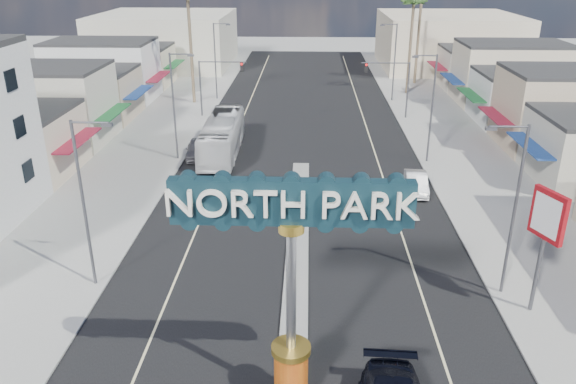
# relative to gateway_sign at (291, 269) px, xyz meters

# --- Properties ---
(ground) EXTENTS (160.00, 160.00, 0.00)m
(ground) POSITION_rel_gateway_sign_xyz_m (0.00, 28.02, -5.93)
(ground) COLOR gray
(ground) RESTS_ON ground
(road) EXTENTS (20.00, 120.00, 0.01)m
(road) POSITION_rel_gateway_sign_xyz_m (0.00, 28.02, -5.92)
(road) COLOR black
(road) RESTS_ON ground
(median_island) EXTENTS (1.30, 30.00, 0.16)m
(median_island) POSITION_rel_gateway_sign_xyz_m (0.00, 12.02, -5.85)
(median_island) COLOR gray
(median_island) RESTS_ON ground
(sidewalk_left) EXTENTS (8.00, 120.00, 0.12)m
(sidewalk_left) POSITION_rel_gateway_sign_xyz_m (-14.00, 28.02, -5.87)
(sidewalk_left) COLOR gray
(sidewalk_left) RESTS_ON ground
(sidewalk_right) EXTENTS (8.00, 120.00, 0.12)m
(sidewalk_right) POSITION_rel_gateway_sign_xyz_m (14.00, 28.02, -5.87)
(sidewalk_right) COLOR gray
(sidewalk_right) RESTS_ON ground
(storefront_row_left) EXTENTS (12.00, 42.00, 6.00)m
(storefront_row_left) POSITION_rel_gateway_sign_xyz_m (-24.00, 41.02, -2.93)
(storefront_row_left) COLOR beige
(storefront_row_left) RESTS_ON ground
(storefront_row_right) EXTENTS (12.00, 42.00, 6.00)m
(storefront_row_right) POSITION_rel_gateway_sign_xyz_m (24.00, 41.02, -2.93)
(storefront_row_right) COLOR #B7B29E
(storefront_row_right) RESTS_ON ground
(backdrop_far_left) EXTENTS (20.00, 20.00, 8.00)m
(backdrop_far_left) POSITION_rel_gateway_sign_xyz_m (-22.00, 73.02, -1.93)
(backdrop_far_left) COLOR #B7B29E
(backdrop_far_left) RESTS_ON ground
(backdrop_far_right) EXTENTS (20.00, 20.00, 8.00)m
(backdrop_far_right) POSITION_rel_gateway_sign_xyz_m (22.00, 73.02, -1.93)
(backdrop_far_right) COLOR beige
(backdrop_far_right) RESTS_ON ground
(gateway_sign) EXTENTS (8.20, 1.50, 9.15)m
(gateway_sign) POSITION_rel_gateway_sign_xyz_m (0.00, 0.00, 0.00)
(gateway_sign) COLOR red
(gateway_sign) RESTS_ON median_island
(traffic_signal_left) EXTENTS (5.09, 0.45, 6.00)m
(traffic_signal_left) POSITION_rel_gateway_sign_xyz_m (-9.18, 42.02, -1.65)
(traffic_signal_left) COLOR #47474C
(traffic_signal_left) RESTS_ON ground
(traffic_signal_right) EXTENTS (5.09, 0.45, 6.00)m
(traffic_signal_right) POSITION_rel_gateway_sign_xyz_m (9.18, 42.02, -1.65)
(traffic_signal_right) COLOR #47474C
(traffic_signal_right) RESTS_ON ground
(streetlight_l_near) EXTENTS (2.03, 0.22, 9.00)m
(streetlight_l_near) POSITION_rel_gateway_sign_xyz_m (-10.43, 8.02, -0.86)
(streetlight_l_near) COLOR #47474C
(streetlight_l_near) RESTS_ON ground
(streetlight_l_mid) EXTENTS (2.03, 0.22, 9.00)m
(streetlight_l_mid) POSITION_rel_gateway_sign_xyz_m (-10.43, 28.02, -0.86)
(streetlight_l_mid) COLOR #47474C
(streetlight_l_mid) RESTS_ON ground
(streetlight_l_far) EXTENTS (2.03, 0.22, 9.00)m
(streetlight_l_far) POSITION_rel_gateway_sign_xyz_m (-10.43, 50.02, -0.86)
(streetlight_l_far) COLOR #47474C
(streetlight_l_far) RESTS_ON ground
(streetlight_r_near) EXTENTS (2.03, 0.22, 9.00)m
(streetlight_r_near) POSITION_rel_gateway_sign_xyz_m (10.43, 8.02, -0.86)
(streetlight_r_near) COLOR #47474C
(streetlight_r_near) RESTS_ON ground
(streetlight_r_mid) EXTENTS (2.03, 0.22, 9.00)m
(streetlight_r_mid) POSITION_rel_gateway_sign_xyz_m (10.43, 28.02, -0.86)
(streetlight_r_mid) COLOR #47474C
(streetlight_r_mid) RESTS_ON ground
(streetlight_r_far) EXTENTS (2.03, 0.22, 9.00)m
(streetlight_r_far) POSITION_rel_gateway_sign_xyz_m (10.43, 50.02, -0.86)
(streetlight_r_far) COLOR #47474C
(streetlight_r_far) RESTS_ON ground
(palm_left_far) EXTENTS (2.60, 2.60, 13.10)m
(palm_left_far) POSITION_rel_gateway_sign_xyz_m (-13.00, 48.02, 5.57)
(palm_left_far) COLOR brown
(palm_left_far) RESTS_ON ground
(palm_right_mid) EXTENTS (2.60, 2.60, 12.10)m
(palm_right_mid) POSITION_rel_gateway_sign_xyz_m (13.00, 54.02, 4.67)
(palm_right_mid) COLOR brown
(palm_right_mid) RESTS_ON ground
(car_parked_left) EXTENTS (2.29, 4.66, 1.53)m
(car_parked_left) POSITION_rel_gateway_sign_xyz_m (-9.00, 28.55, -5.16)
(car_parked_left) COLOR #5A5A5E
(car_parked_left) RESTS_ON ground
(car_parked_right) EXTENTS (1.84, 4.42, 1.42)m
(car_parked_right) POSITION_rel_gateway_sign_xyz_m (8.54, 21.50, -5.22)
(car_parked_right) COLOR silver
(car_parked_right) RESTS_ON ground
(city_bus) EXTENTS (2.94, 11.81, 3.28)m
(city_bus) POSITION_rel_gateway_sign_xyz_m (-6.94, 29.59, -4.29)
(city_bus) COLOR silver
(city_bus) RESTS_ON ground
(bank_pylon_sign) EXTENTS (0.96, 1.90, 6.26)m
(bank_pylon_sign) POSITION_rel_gateway_sign_xyz_m (11.51, 6.44, -1.08)
(bank_pylon_sign) COLOR #47474C
(bank_pylon_sign) RESTS_ON sidewalk_right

